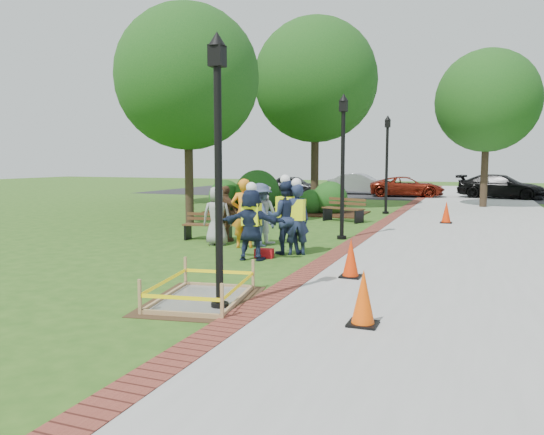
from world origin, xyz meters
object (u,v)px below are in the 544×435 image
at_px(hivis_worker_a, 252,222).
at_px(hivis_worker_b, 296,217).
at_px(wet_concrete_pad, 202,287).
at_px(cone_front, 363,299).
at_px(lamp_near, 218,151).
at_px(hivis_worker_c, 285,215).
at_px(bench_near, 208,231).

distance_m(hivis_worker_a, hivis_worker_b, 1.28).
relative_size(hivis_worker_a, hivis_worker_b, 0.96).
relative_size(wet_concrete_pad, cone_front, 3.11).
xyz_separation_m(lamp_near, hivis_worker_a, (-1.17, 3.96, -1.57)).
bearing_deg(lamp_near, wet_concrete_pad, 147.78).
distance_m(wet_concrete_pad, lamp_near, 2.32).
xyz_separation_m(cone_front, hivis_worker_b, (-2.71, 5.06, 0.55)).
height_order(hivis_worker_b, hivis_worker_c, hivis_worker_c).
bearing_deg(hivis_worker_b, lamp_near, -85.21).
relative_size(wet_concrete_pad, hivis_worker_b, 1.34).
relative_size(bench_near, hivis_worker_a, 0.83).
xyz_separation_m(bench_near, hivis_worker_b, (3.20, -1.39, 0.69)).
bearing_deg(hivis_worker_c, hivis_worker_b, -7.01).
bearing_deg(cone_front, hivis_worker_c, 120.60).
xyz_separation_m(wet_concrete_pad, hivis_worker_a, (-0.68, 3.65, 0.68)).
xyz_separation_m(lamp_near, hivis_worker_b, (-0.42, 5.00, -1.54)).
bearing_deg(cone_front, hivis_worker_a, 130.70).
distance_m(cone_front, lamp_near, 3.10).
bearing_deg(bench_near, cone_front, -47.53).
xyz_separation_m(wet_concrete_pad, hivis_worker_c, (-0.23, 4.72, 0.75)).
relative_size(cone_front, hivis_worker_b, 0.43).
xyz_separation_m(wet_concrete_pad, lamp_near, (0.50, -0.31, 2.25)).
bearing_deg(hivis_worker_a, lamp_near, -73.52).
height_order(wet_concrete_pad, bench_near, bench_near).
height_order(wet_concrete_pad, hivis_worker_c, hivis_worker_c).
bearing_deg(wet_concrete_pad, hivis_worker_b, 89.05).
bearing_deg(hivis_worker_c, wet_concrete_pad, -87.23).
bearing_deg(cone_front, bench_near, 132.47).
xyz_separation_m(bench_near, hivis_worker_a, (2.44, -2.43, 0.66)).
xyz_separation_m(hivis_worker_a, hivis_worker_c, (0.45, 1.07, 0.07)).
height_order(bench_near, hivis_worker_b, hivis_worker_b).
bearing_deg(hivis_worker_b, wet_concrete_pad, -90.95).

